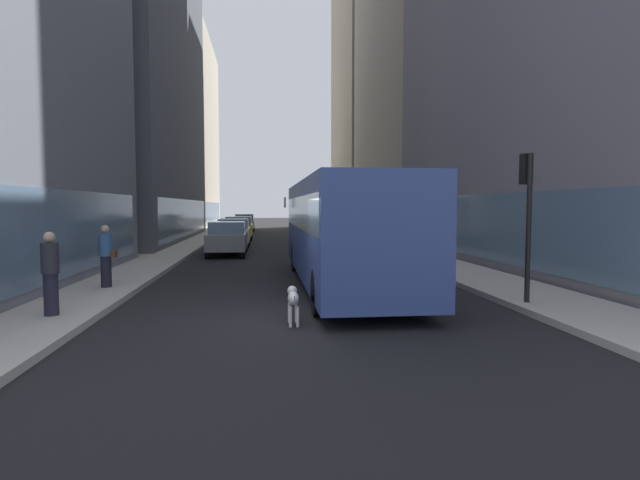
% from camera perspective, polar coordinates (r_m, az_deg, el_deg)
% --- Properties ---
extents(ground_plane, '(120.00, 120.00, 0.00)m').
position_cam_1_polar(ground_plane, '(45.73, -4.95, 0.78)').
color(ground_plane, black).
extents(sidewalk_left, '(2.40, 110.00, 0.15)m').
position_cam_1_polar(sidewalk_left, '(45.94, -12.08, 0.82)').
color(sidewalk_left, '#ADA89E').
rests_on(sidewalk_left, ground).
extents(sidewalk_right, '(2.40, 110.00, 0.15)m').
position_cam_1_polar(sidewalk_right, '(46.21, 2.13, 0.92)').
color(sidewalk_right, '#ADA89E').
rests_on(sidewalk_right, ground).
extents(building_left_far, '(10.29, 21.28, 20.84)m').
position_cam_1_polar(building_left_far, '(60.41, -16.91, 11.25)').
color(building_left_far, '#B2A893').
rests_on(building_left_far, ground).
extents(building_right_near, '(9.71, 23.14, 18.96)m').
position_cam_1_polar(building_right_near, '(23.50, 29.82, 20.91)').
color(building_right_near, slate).
rests_on(building_right_near, ground).
extents(building_right_far, '(9.40, 14.63, 32.12)m').
position_cam_1_polar(building_right_far, '(58.44, 7.01, 17.27)').
color(building_right_far, '#A0937F').
rests_on(building_right_far, ground).
extents(transit_bus, '(2.78, 11.53, 3.05)m').
position_cam_1_polar(transit_bus, '(15.21, 2.43, 1.60)').
color(transit_bus, '#33478C').
rests_on(transit_bus, ground).
extents(car_yellow_taxi, '(1.89, 4.36, 1.62)m').
position_cam_1_polar(car_yellow_taxi, '(37.02, -8.96, 1.34)').
color(car_yellow_taxi, yellow).
rests_on(car_yellow_taxi, ground).
extents(car_red_coupe, '(1.89, 4.34, 1.62)m').
position_cam_1_polar(car_red_coupe, '(52.38, -2.07, 2.07)').
color(car_red_coupe, red).
rests_on(car_red_coupe, ground).
extents(car_white_van, '(1.83, 4.11, 1.62)m').
position_cam_1_polar(car_white_van, '(30.51, -9.51, 0.82)').
color(car_white_van, silver).
rests_on(car_white_van, ground).
extents(car_silver_sedan, '(1.78, 4.54, 1.62)m').
position_cam_1_polar(car_silver_sedan, '(48.90, -8.33, 1.92)').
color(car_silver_sedan, '#B7BABF').
rests_on(car_silver_sedan, ground).
extents(car_grey_wagon, '(1.78, 4.23, 1.62)m').
position_cam_1_polar(car_grey_wagon, '(25.06, -10.19, 0.19)').
color(car_grey_wagon, slate).
rests_on(car_grey_wagon, ground).
extents(box_truck, '(2.30, 7.50, 3.05)m').
position_cam_1_polar(box_truck, '(36.33, -0.16, 2.67)').
color(box_truck, silver).
rests_on(box_truck, ground).
extents(dalmatian_dog, '(0.22, 0.96, 0.72)m').
position_cam_1_polar(dalmatian_dog, '(10.34, -2.99, -6.48)').
color(dalmatian_dog, white).
rests_on(dalmatian_dog, ground).
extents(pedestrian_with_handbag, '(0.45, 0.34, 1.69)m').
position_cam_1_polar(pedestrian_with_handbag, '(15.14, -22.59, -1.60)').
color(pedestrian_with_handbag, '#1E1E2D').
rests_on(pedestrian_with_handbag, sidewalk_left).
extents(pedestrian_in_coat, '(0.34, 0.34, 1.69)m').
position_cam_1_polar(pedestrian_in_coat, '(11.69, -27.66, -3.24)').
color(pedestrian_in_coat, '#1E1E2D').
rests_on(pedestrian_in_coat, sidewalk_left).
extents(traffic_light_near, '(0.24, 0.41, 3.40)m').
position_cam_1_polar(traffic_light_near, '(12.72, 21.96, 3.88)').
color(traffic_light_near, black).
rests_on(traffic_light_near, sidewalk_right).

